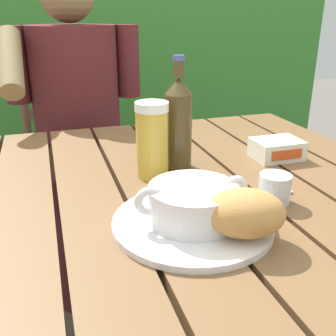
{
  "coord_description": "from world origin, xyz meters",
  "views": [
    {
      "loc": [
        -0.19,
        -0.73,
        1.08
      ],
      "look_at": [
        0.01,
        -0.08,
        0.81
      ],
      "focal_mm": 41.66,
      "sensor_mm": 36.0,
      "label": 1
    }
  ],
  "objects_px": {
    "beer_bottle": "(178,122)",
    "table_knife": "(249,193)",
    "beer_glass": "(152,140)",
    "person_eating": "(78,113)",
    "serving_plate": "(192,222)",
    "chair_near_diner": "(79,156)",
    "water_glass_small": "(275,188)",
    "bread_roll": "(245,213)",
    "soup_bowl": "(193,202)",
    "butter_tub": "(277,149)"
  },
  "relations": [
    {
      "from": "bread_roll",
      "to": "soup_bowl",
      "type": "bearing_deg",
      "value": 130.6
    },
    {
      "from": "serving_plate",
      "to": "bread_roll",
      "type": "xyz_separation_m",
      "value": [
        0.06,
        -0.07,
        0.04
      ]
    },
    {
      "from": "beer_bottle",
      "to": "water_glass_small",
      "type": "distance_m",
      "value": 0.27
    },
    {
      "from": "chair_near_diner",
      "to": "bread_roll",
      "type": "xyz_separation_m",
      "value": [
        0.17,
        -1.18,
        0.3
      ]
    },
    {
      "from": "table_knife",
      "to": "beer_bottle",
      "type": "bearing_deg",
      "value": 114.17
    },
    {
      "from": "soup_bowl",
      "to": "water_glass_small",
      "type": "xyz_separation_m",
      "value": [
        0.18,
        0.04,
        -0.02
      ]
    },
    {
      "from": "person_eating",
      "to": "beer_bottle",
      "type": "bearing_deg",
      "value": -74.56
    },
    {
      "from": "chair_near_diner",
      "to": "beer_bottle",
      "type": "distance_m",
      "value": 0.93
    },
    {
      "from": "soup_bowl",
      "to": "beer_glass",
      "type": "relative_size",
      "value": 1.21
    },
    {
      "from": "serving_plate",
      "to": "beer_glass",
      "type": "height_order",
      "value": "beer_glass"
    },
    {
      "from": "person_eating",
      "to": "beer_bottle",
      "type": "relative_size",
      "value": 4.85
    },
    {
      "from": "soup_bowl",
      "to": "beer_glass",
      "type": "bearing_deg",
      "value": 91.57
    },
    {
      "from": "soup_bowl",
      "to": "table_knife",
      "type": "bearing_deg",
      "value": 26.84
    },
    {
      "from": "person_eating",
      "to": "beer_bottle",
      "type": "xyz_separation_m",
      "value": [
        0.18,
        -0.64,
        0.11
      ]
    },
    {
      "from": "person_eating",
      "to": "bread_roll",
      "type": "height_order",
      "value": "person_eating"
    },
    {
      "from": "bread_roll",
      "to": "beer_bottle",
      "type": "relative_size",
      "value": 0.59
    },
    {
      "from": "beer_glass",
      "to": "butter_tub",
      "type": "distance_m",
      "value": 0.33
    },
    {
      "from": "chair_near_diner",
      "to": "table_knife",
      "type": "bearing_deg",
      "value": -75.88
    },
    {
      "from": "person_eating",
      "to": "water_glass_small",
      "type": "relative_size",
      "value": 20.29
    },
    {
      "from": "person_eating",
      "to": "serving_plate",
      "type": "bearing_deg",
      "value": -83.05
    },
    {
      "from": "beer_bottle",
      "to": "water_glass_small",
      "type": "relative_size",
      "value": 4.19
    },
    {
      "from": "soup_bowl",
      "to": "beer_bottle",
      "type": "height_order",
      "value": "beer_bottle"
    },
    {
      "from": "table_knife",
      "to": "water_glass_small",
      "type": "bearing_deg",
      "value": -52.33
    },
    {
      "from": "table_knife",
      "to": "beer_glass",
      "type": "bearing_deg",
      "value": 135.29
    },
    {
      "from": "chair_near_diner",
      "to": "serving_plate",
      "type": "height_order",
      "value": "chair_near_diner"
    },
    {
      "from": "beer_bottle",
      "to": "person_eating",
      "type": "bearing_deg",
      "value": 105.44
    },
    {
      "from": "person_eating",
      "to": "bread_roll",
      "type": "distance_m",
      "value": 0.99
    },
    {
      "from": "soup_bowl",
      "to": "water_glass_small",
      "type": "distance_m",
      "value": 0.19
    },
    {
      "from": "person_eating",
      "to": "beer_glass",
      "type": "xyz_separation_m",
      "value": [
        0.1,
        -0.67,
        0.09
      ]
    },
    {
      "from": "chair_near_diner",
      "to": "water_glass_small",
      "type": "bearing_deg",
      "value": -74.85
    },
    {
      "from": "person_eating",
      "to": "butter_tub",
      "type": "height_order",
      "value": "person_eating"
    },
    {
      "from": "serving_plate",
      "to": "bread_roll",
      "type": "height_order",
      "value": "bread_roll"
    },
    {
      "from": "bread_roll",
      "to": "beer_bottle",
      "type": "bearing_deg",
      "value": 89.01
    },
    {
      "from": "table_knife",
      "to": "butter_tub",
      "type": "bearing_deg",
      "value": 45.55
    },
    {
      "from": "person_eating",
      "to": "beer_glass",
      "type": "distance_m",
      "value": 0.69
    },
    {
      "from": "serving_plate",
      "to": "beer_bottle",
      "type": "height_order",
      "value": "beer_bottle"
    },
    {
      "from": "serving_plate",
      "to": "beer_glass",
      "type": "distance_m",
      "value": 0.25
    },
    {
      "from": "serving_plate",
      "to": "water_glass_small",
      "type": "relative_size",
      "value": 4.5
    },
    {
      "from": "beer_bottle",
      "to": "table_knife",
      "type": "xyz_separation_m",
      "value": [
        0.09,
        -0.19,
        -0.11
      ]
    },
    {
      "from": "water_glass_small",
      "to": "butter_tub",
      "type": "height_order",
      "value": "water_glass_small"
    },
    {
      "from": "table_knife",
      "to": "soup_bowl",
      "type": "bearing_deg",
      "value": -153.16
    },
    {
      "from": "soup_bowl",
      "to": "chair_near_diner",
      "type": "bearing_deg",
      "value": 95.55
    },
    {
      "from": "chair_near_diner",
      "to": "bread_roll",
      "type": "distance_m",
      "value": 1.23
    },
    {
      "from": "butter_tub",
      "to": "table_knife",
      "type": "bearing_deg",
      "value": -134.45
    },
    {
      "from": "serving_plate",
      "to": "beer_glass",
      "type": "relative_size",
      "value": 1.65
    },
    {
      "from": "person_eating",
      "to": "table_knife",
      "type": "bearing_deg",
      "value": -72.46
    },
    {
      "from": "soup_bowl",
      "to": "butter_tub",
      "type": "relative_size",
      "value": 1.72
    },
    {
      "from": "serving_plate",
      "to": "water_glass_small",
      "type": "bearing_deg",
      "value": 11.47
    },
    {
      "from": "beer_glass",
      "to": "butter_tub",
      "type": "bearing_deg",
      "value": 2.76
    },
    {
      "from": "beer_glass",
      "to": "table_knife",
      "type": "xyz_separation_m",
      "value": [
        0.16,
        -0.16,
        -0.08
      ]
    }
  ]
}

